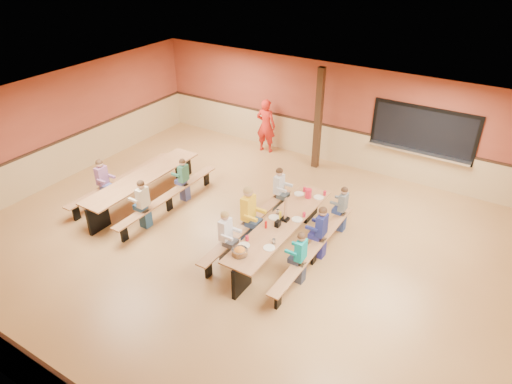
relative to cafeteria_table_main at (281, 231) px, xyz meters
The scene contains 23 objects.
ground 1.10m from the cafeteria_table_main, 165.52° to the right, with size 12.00×12.00×0.00m, color #9A6B3A.
room_envelope 0.98m from the cafeteria_table_main, 165.52° to the right, with size 12.04×10.04×3.02m.
kitchen_pass_through 5.10m from the cafeteria_table_main, 70.55° to the left, with size 2.78×0.28×1.38m.
structural_post 4.42m from the cafeteria_table_main, 105.25° to the left, with size 0.18×0.18×3.00m, color black.
cafeteria_table_main is the anchor object (origin of this frame).
cafeteria_table_second 4.05m from the cafeteria_table_main, behind, with size 1.91×3.70×0.74m.
seated_child_white_left 1.24m from the cafeteria_table_main, 132.00° to the right, with size 0.38×0.31×1.24m, color white, non-canonical shape.
seated_adult_yellow 0.84m from the cafeteria_table_main, behind, with size 0.45×0.37×1.38m, color yellow, non-canonical shape.
seated_child_grey_left 1.60m from the cafeteria_table_main, 121.01° to the left, with size 0.38×0.31×1.22m, color silver, non-canonical shape.
seated_child_teal_right 1.07m from the cafeteria_table_main, 39.26° to the right, with size 0.35×0.29×1.18m, color #0C9092, non-canonical shape.
seated_child_navy_right 0.88m from the cafeteria_table_main, 19.50° to the left, with size 0.38×0.31×1.24m, color navy, non-canonical shape.
seated_child_char_right 1.69m from the cafeteria_table_main, 60.74° to the left, with size 0.34×0.28×1.15m, color #565E61, non-canonical shape.
seated_child_purple_sec 4.91m from the cafeteria_table_main, behind, with size 0.38×0.31×1.23m, color #825078, non-canonical shape.
seated_child_green_sec 3.28m from the cafeteria_table_main, 169.61° to the left, with size 0.35×0.29×1.17m, color #316A4F, non-canonical shape.
seated_child_tan_sec 3.34m from the cafeteria_table_main, 164.71° to the right, with size 0.38×0.31×1.23m, color beige, non-canonical shape.
standing_woman 5.24m from the cafeteria_table_main, 124.54° to the left, with size 0.63×0.41×1.72m, color red.
punch_pitcher 1.31m from the cafeteria_table_main, 89.08° to the left, with size 0.16×0.16×0.22m, color red.
chip_bowl 1.42m from the cafeteria_table_main, 96.23° to the right, with size 0.32×0.32×0.15m, color orange, non-canonical shape.
napkin_dispenser 0.31m from the cafeteria_table_main, 89.37° to the right, with size 0.10×0.14×0.13m, color black.
condiment_mustard 0.35m from the cafeteria_table_main, 124.87° to the left, with size 0.06×0.06×0.17m, color yellow.
condiment_ketchup 0.48m from the cafeteria_table_main, 118.60° to the right, with size 0.06×0.06×0.17m, color #B2140F.
table_paddle 0.38m from the cafeteria_table_main, 79.44° to the left, with size 0.16×0.16×0.56m.
place_settings 0.27m from the cafeteria_table_main, 165.96° to the right, with size 0.65×3.30×0.11m, color beige, non-canonical shape.
Camera 1 is at (4.80, -6.97, 6.33)m, focal length 32.00 mm.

